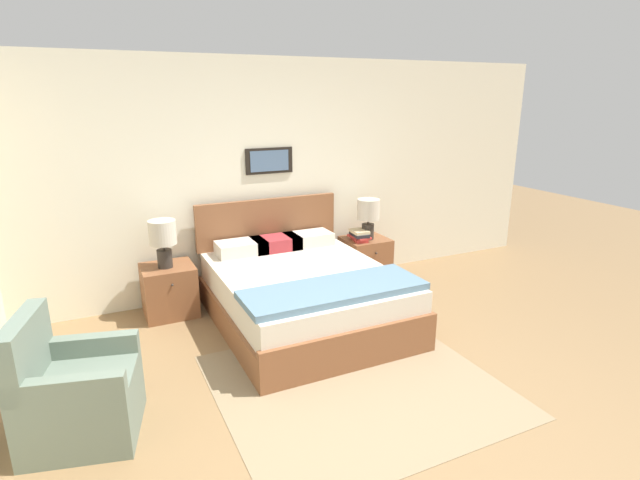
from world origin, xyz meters
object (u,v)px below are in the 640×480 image
(bed, at_px, (303,293))
(armchair, at_px, (75,395))
(nightstand_near_window, at_px, (169,290))
(table_lamp_by_door, at_px, (368,213))
(table_lamp_near_window, at_px, (163,237))
(nightstand_by_door, at_px, (365,259))

(bed, relative_size, armchair, 2.33)
(nightstand_near_window, height_order, table_lamp_by_door, table_lamp_by_door)
(armchair, xyz_separation_m, table_lamp_by_door, (3.23, 1.68, 0.54))
(table_lamp_near_window, distance_m, table_lamp_by_door, 2.37)
(nightstand_near_window, height_order, nightstand_by_door, same)
(armchair, height_order, table_lamp_by_door, table_lamp_by_door)
(table_lamp_by_door, bearing_deg, nightstand_near_window, 179.36)
(armchair, distance_m, nightstand_near_window, 1.93)
(armchair, bearing_deg, bed, 128.69)
(bed, height_order, nightstand_near_window, bed)
(nightstand_near_window, relative_size, table_lamp_near_window, 1.08)
(bed, height_order, table_lamp_by_door, bed)
(bed, bearing_deg, nightstand_near_window, 146.79)
(armchair, bearing_deg, table_lamp_by_door, 131.47)
(nightstand_by_door, height_order, table_lamp_near_window, table_lamp_near_window)
(armchair, xyz_separation_m, nightstand_by_door, (3.22, 1.71, -0.04))
(table_lamp_near_window, xyz_separation_m, table_lamp_by_door, (2.37, 0.00, 0.00))
(armchair, bearing_deg, nightstand_by_door, 131.93)
(nightstand_near_window, xyz_separation_m, nightstand_by_door, (2.34, 0.00, 0.00))
(bed, height_order, armchair, bed)
(table_lamp_by_door, bearing_deg, armchair, -152.48)
(nightstand_near_window, bearing_deg, armchair, -117.29)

